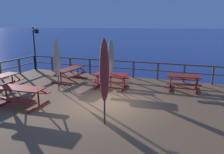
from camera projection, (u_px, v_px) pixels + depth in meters
ground_plane at (106, 120)px, 9.40m from camera, size 600.00×600.00×0.00m
wooden_deck at (106, 112)px, 9.30m from camera, size 15.93×10.00×0.84m
railing_waterside_far at (134, 67)px, 13.44m from camera, size 15.73×0.10×1.09m
picnic_table_front_right at (183, 80)px, 10.97m from camera, size 1.75×1.49×0.78m
picnic_table_back_left at (0, 80)px, 10.86m from camera, size 1.43×1.96×0.78m
picnic_table_mid_right at (22, 92)px, 8.83m from camera, size 2.07×1.55×0.78m
picnic_table_mid_centre at (111, 78)px, 11.34m from camera, size 1.98×1.57×0.78m
picnic_table_mid_left at (70, 72)px, 12.75m from camera, size 1.60×2.22×0.78m
patio_umbrella_tall_back_right at (104, 71)px, 6.79m from camera, size 0.32×0.32×2.94m
patio_umbrella_tall_front at (111, 57)px, 11.14m from camera, size 0.32×0.32×2.63m
patio_umbrella_short_back at (57, 58)px, 10.49m from camera, size 0.32×0.32×2.72m
lamp_post_hooked at (35, 43)px, 14.87m from camera, size 0.64×0.39×3.20m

